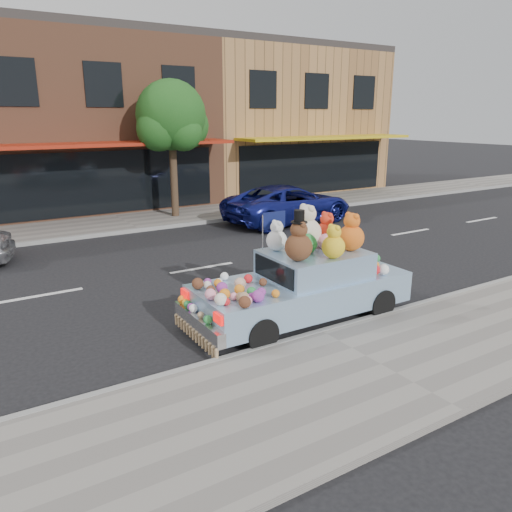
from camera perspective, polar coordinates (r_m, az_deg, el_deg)
ground at (r=13.33m, az=-6.20°, el=-1.38°), size 120.00×120.00×0.00m
near_sidewalk at (r=8.35m, az=14.04°, el=-12.24°), size 60.00×3.00×0.12m
far_sidewalk at (r=19.22m, az=-14.67°, el=3.71°), size 60.00×3.00×0.12m
near_kerb at (r=9.33m, az=7.42°, el=-8.74°), size 60.00×0.12×0.13m
far_kerb at (r=17.82m, az=-13.22°, el=2.90°), size 60.00×0.12×0.13m
storefront_mid at (r=24.12m, az=-19.33°, el=14.31°), size 10.00×9.80×7.30m
storefront_right at (r=28.12m, az=1.62°, el=15.25°), size 10.00×9.80×7.30m
street_tree at (r=19.56m, az=-9.63°, el=14.94°), size 3.00×2.70×5.22m
car_blue at (r=18.87m, az=3.74°, el=5.97°), size 5.23×2.71×1.41m
art_car at (r=9.82m, az=5.46°, el=-2.73°), size 4.50×1.81×2.29m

